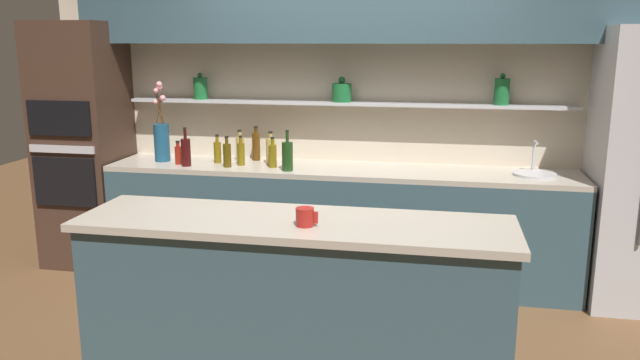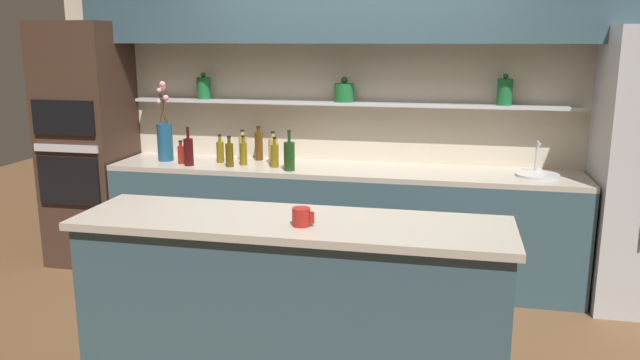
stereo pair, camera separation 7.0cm
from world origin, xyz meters
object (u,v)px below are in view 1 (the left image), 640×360
object	(u,v)px
bottle_spirit_4	(271,151)
bottle_oil_5	(241,153)
bottle_oil_7	(217,152)
bottle_wine_9	(186,152)
bottle_sauce_1	(178,154)
flower_vase	(162,137)
bottle_oil_8	(273,155)
oven_tower	(84,145)
sink_fixture	(535,172)
bottle_oil_3	(227,155)
bottle_spirit_0	(256,146)
bottle_spirit_6	(240,148)
bottle_wine_2	(287,156)
coffee_mug	(305,217)

from	to	relation	value
bottle_spirit_4	bottle_oil_5	world-z (taller)	bottle_spirit_4
bottle_oil_7	bottle_wine_9	distance (m)	0.27
bottle_sauce_1	bottle_oil_7	world-z (taller)	bottle_oil_7
flower_vase	bottle_oil_8	distance (m)	0.98
oven_tower	sink_fixture	bearing A→B (deg)	0.18
bottle_sauce_1	bottle_oil_3	distance (m)	0.43
oven_tower	bottle_spirit_0	size ratio (longest dim) A/B	7.16
bottle_spirit_6	bottle_wine_9	xyz separation A→B (m)	(-0.35, -0.30, 0.01)
bottle_spirit_0	bottle_wine_2	size ratio (longest dim) A/B	0.91
sink_fixture	oven_tower	bearing A→B (deg)	-179.82
bottle_oil_8	bottle_oil_7	bearing A→B (deg)	169.35
bottle_oil_5	bottle_spirit_4	bearing A→B (deg)	23.87
flower_vase	bottle_oil_8	size ratio (longest dim) A/B	2.72
bottle_spirit_0	oven_tower	bearing A→B (deg)	-172.88
bottle_wine_2	bottle_oil_8	world-z (taller)	bottle_wine_2
oven_tower	bottle_spirit_6	bearing A→B (deg)	6.21
bottle_wine_2	bottle_spirit_0	bearing A→B (deg)	134.76
bottle_spirit_4	bottle_wine_9	distance (m)	0.68
bottle_wine_2	bottle_spirit_4	bearing A→B (deg)	130.50
oven_tower	coffee_mug	bearing A→B (deg)	-39.01
sink_fixture	bottle_sauce_1	size ratio (longest dim) A/B	1.65
bottle_spirit_4	coffee_mug	distance (m)	2.09
bottle_spirit_0	bottle_wine_9	world-z (taller)	bottle_wine_9
bottle_wine_9	bottle_wine_2	bearing A→B (deg)	-1.46
oven_tower	bottle_spirit_6	xyz separation A→B (m)	(1.34, 0.15, -0.00)
bottle_sauce_1	bottle_oil_7	distance (m)	0.32
bottle_oil_3	bottle_wine_2	bearing A→B (deg)	-5.12
bottle_sauce_1	coffee_mug	world-z (taller)	bottle_sauce_1
bottle_spirit_0	bottle_wine_9	bearing A→B (deg)	-144.51
bottle_wine_2	bottle_oil_7	bearing A→B (deg)	163.25
flower_vase	bottle_wine_9	world-z (taller)	flower_vase
bottle_oil_3	bottle_spirit_6	world-z (taller)	bottle_spirit_6
sink_fixture	bottle_sauce_1	distance (m)	2.79
bottle_spirit_6	bottle_spirit_4	bearing A→B (deg)	-18.01
flower_vase	bottle_wine_2	xyz separation A→B (m)	(1.12, -0.18, -0.08)
bottle_spirit_0	bottle_spirit_6	size ratio (longest dim) A/B	1.11
sink_fixture	bottle_wine_9	size ratio (longest dim) A/B	1.02
bottle_oil_3	bottle_oil_5	size ratio (longest dim) A/B	1.03
bottle_spirit_6	bottle_oil_5	bearing A→B (deg)	-69.58
bottle_oil_8	bottle_oil_3	bearing A→B (deg)	-171.39
bottle_spirit_4	bottle_spirit_6	xyz separation A→B (m)	(-0.29, 0.10, -0.00)
bottle_wine_2	bottle_oil_7	size ratio (longest dim) A/B	1.35
sink_fixture	bottle_wine_2	distance (m)	1.87
bottle_spirit_0	bottle_oil_7	distance (m)	0.33
bottle_spirit_6	coffee_mug	xyz separation A→B (m)	(1.01, -2.05, 0.04)
bottle_oil_5	bottle_oil_7	distance (m)	0.23
sink_fixture	bottle_spirit_0	xyz separation A→B (m)	(-2.21, 0.17, 0.10)
bottle_spirit_4	bottle_oil_7	world-z (taller)	bottle_spirit_4
oven_tower	bottle_wine_2	distance (m)	1.84
oven_tower	bottle_spirit_0	distance (m)	1.48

